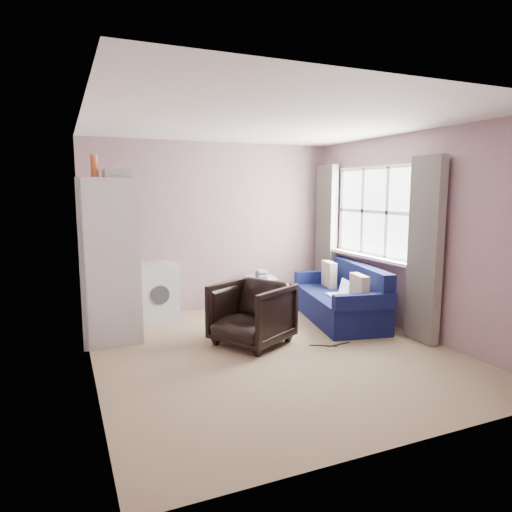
{
  "coord_description": "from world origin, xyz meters",
  "views": [
    {
      "loc": [
        -2.12,
        -4.45,
        1.79
      ],
      "look_at": [
        0.05,
        0.6,
        1.0
      ],
      "focal_mm": 32.0,
      "sensor_mm": 36.0,
      "label": 1
    }
  ],
  "objects_px": {
    "armchair": "(252,311)",
    "fridge": "(108,259)",
    "washing_machine": "(155,290)",
    "side_table": "(261,290)",
    "sofa": "(343,300)"
  },
  "relations": [
    {
      "from": "armchair",
      "to": "fridge",
      "type": "distance_m",
      "value": 1.81
    },
    {
      "from": "washing_machine",
      "to": "armchair",
      "type": "bearing_deg",
      "value": -63.01
    },
    {
      "from": "side_table",
      "to": "sofa",
      "type": "distance_m",
      "value": 1.31
    },
    {
      "from": "washing_machine",
      "to": "side_table",
      "type": "xyz_separation_m",
      "value": [
        1.6,
        -0.05,
        -0.13
      ]
    },
    {
      "from": "washing_machine",
      "to": "sofa",
      "type": "distance_m",
      "value": 2.62
    },
    {
      "from": "fridge",
      "to": "side_table",
      "type": "height_order",
      "value": "fridge"
    },
    {
      "from": "fridge",
      "to": "side_table",
      "type": "distance_m",
      "value": 2.47
    },
    {
      "from": "armchair",
      "to": "sofa",
      "type": "relative_size",
      "value": 0.43
    },
    {
      "from": "fridge",
      "to": "washing_machine",
      "type": "relative_size",
      "value": 2.79
    },
    {
      "from": "washing_machine",
      "to": "side_table",
      "type": "height_order",
      "value": "washing_machine"
    },
    {
      "from": "fridge",
      "to": "sofa",
      "type": "xyz_separation_m",
      "value": [
        3.05,
        -0.42,
        -0.7
      ]
    },
    {
      "from": "armchair",
      "to": "washing_machine",
      "type": "height_order",
      "value": "armchair"
    },
    {
      "from": "armchair",
      "to": "washing_machine",
      "type": "relative_size",
      "value": 1.02
    },
    {
      "from": "washing_machine",
      "to": "side_table",
      "type": "bearing_deg",
      "value": -3.22
    },
    {
      "from": "washing_machine",
      "to": "sofa",
      "type": "bearing_deg",
      "value": -26.65
    }
  ]
}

